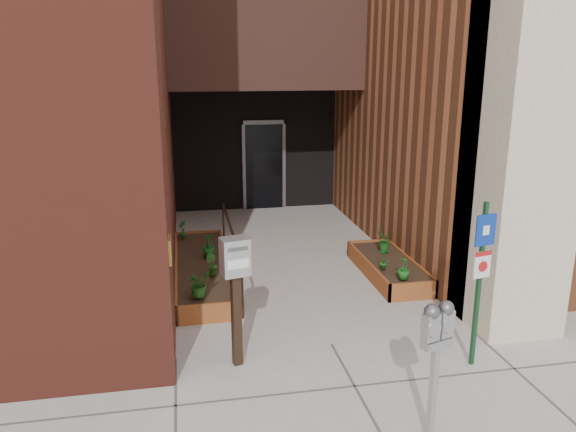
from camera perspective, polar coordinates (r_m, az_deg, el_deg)
ground at (r=7.53m, az=4.45°, el=-12.88°), size 80.00×80.00×0.00m
planter_left at (r=9.71m, az=-8.70°, el=-5.47°), size 0.90×3.60×0.30m
planter_right at (r=9.85m, az=10.14°, el=-5.23°), size 0.80×2.20×0.30m
handrail at (r=9.49m, az=-5.82°, el=-1.95°), size 0.04×3.34×0.90m
parking_meter at (r=5.47m, az=14.91°, el=-11.62°), size 0.34×0.20×1.45m
sign_post at (r=6.91m, az=19.02°, el=-4.99°), size 0.28×0.09×2.04m
payment_dropbox at (r=6.61m, az=-5.37°, el=-5.97°), size 0.36×0.30×1.61m
shrub_left_a at (r=8.19m, az=-9.05°, el=-6.78°), size 0.49×0.49×0.39m
shrub_left_b at (r=8.99m, az=-7.78°, el=-4.89°), size 0.25×0.25×0.33m
shrub_left_c at (r=9.83m, az=-8.06°, el=-2.94°), size 0.31×0.31×0.39m
shrub_left_d at (r=10.90m, az=-10.66°, el=-1.34°), size 0.24×0.24×0.35m
shrub_right_a at (r=8.91m, az=11.69°, el=-5.20°), size 0.21×0.21×0.35m
shrub_right_b at (r=9.26m, az=9.74°, el=-4.26°), size 0.25×0.25×0.36m
shrub_right_c at (r=10.18m, az=9.79°, el=-2.51°), size 0.39×0.39×0.35m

